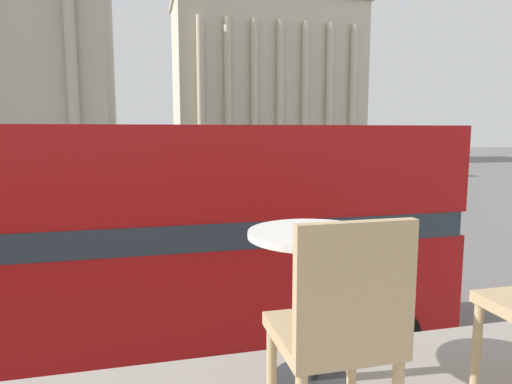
{
  "coord_description": "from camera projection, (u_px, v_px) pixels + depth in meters",
  "views": [
    {
      "loc": [
        0.34,
        -2.26,
        4.24
      ],
      "look_at": [
        4.69,
        15.2,
        1.83
      ],
      "focal_mm": 32.0,
      "sensor_mm": 36.0,
      "label": 1
    }
  ],
  "objects": [
    {
      "name": "cafe_dining_table",
      "position": [
        312.0,
        272.0,
        2.11
      ],
      "size": [
        0.6,
        0.6,
        0.73
      ],
      "color": "#2D2D30",
      "rests_on": "cafe_floor_slab"
    },
    {
      "name": "traffic_light_far",
      "position": [
        256.0,
        162.0,
        28.37
      ],
      "size": [
        0.42,
        0.24,
        3.51
      ],
      "color": "black",
      "rests_on": "ground_plane"
    },
    {
      "name": "cafe_chair_0",
      "position": [
        339.0,
        329.0,
        1.55
      ],
      "size": [
        0.4,
        0.4,
        0.91
      ],
      "rotation": [
        0.0,
        0.0,
        -0.03
      ],
      "color": "tan",
      "rests_on": "cafe_floor_slab"
    },
    {
      "name": "traffic_light_near",
      "position": [
        94.0,
        201.0,
        13.64
      ],
      "size": [
        0.42,
        0.24,
        3.31
      ],
      "color": "black",
      "rests_on": "ground_plane"
    },
    {
      "name": "traffic_light_mid",
      "position": [
        213.0,
        174.0,
        20.65
      ],
      "size": [
        0.42,
        0.24,
        3.5
      ],
      "color": "black",
      "rests_on": "ground_plane"
    },
    {
      "name": "double_decker_bus",
      "position": [
        154.0,
        233.0,
        8.26
      ],
      "size": [
        11.15,
        2.68,
        4.34
      ],
      "rotation": [
        0.0,
        0.0,
        0.09
      ],
      "color": "black",
      "rests_on": "ground_plane"
    },
    {
      "name": "pedestrian_white",
      "position": [
        180.0,
        199.0,
        22.03
      ],
      "size": [
        0.32,
        0.32,
        1.74
      ],
      "rotation": [
        0.0,
        0.0,
        0.16
      ],
      "color": "#282B33",
      "rests_on": "ground_plane"
    },
    {
      "name": "plaza_building_right",
      "position": [
        266.0,
        84.0,
        62.3
      ],
      "size": [
        25.09,
        13.38,
        21.22
      ],
      "color": "beige",
      "rests_on": "ground_plane"
    },
    {
      "name": "pedestrian_olive",
      "position": [
        110.0,
        186.0,
        27.79
      ],
      "size": [
        0.32,
        0.32,
        1.64
      ],
      "rotation": [
        0.0,
        0.0,
        3.17
      ],
      "color": "#282B33",
      "rests_on": "ground_plane"
    }
  ]
}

